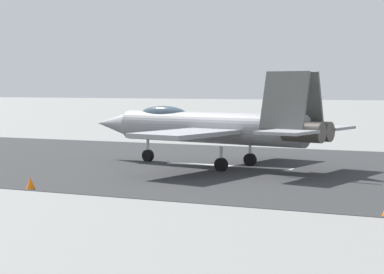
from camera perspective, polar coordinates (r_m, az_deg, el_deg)
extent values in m
plane|color=gray|center=(41.92, 3.17, -2.40)|extent=(400.00, 400.00, 0.00)
cube|color=#2E2F30|center=(41.92, 3.17, -2.38)|extent=(240.00, 26.00, 0.02)
cube|color=white|center=(41.98, 2.97, -2.36)|extent=(8.00, 0.70, 0.00)
cylinder|color=#929297|center=(41.55, 1.50, 0.76)|extent=(12.50, 4.07, 1.84)
cone|color=#929297|center=(46.21, -6.38, 1.08)|extent=(3.09, 2.06, 1.57)
ellipsoid|color=#3F5160|center=(43.55, -2.32, 1.83)|extent=(3.74, 1.74, 1.10)
cylinder|color=#47423D|center=(37.91, 9.04, 0.39)|extent=(2.36, 1.48, 1.10)
cylinder|color=#47423D|center=(38.90, 9.75, 0.47)|extent=(2.36, 1.48, 1.10)
cube|color=#929297|center=(37.78, -0.53, 0.27)|extent=(4.43, 6.50, 0.24)
cube|color=#929297|center=(44.36, 5.38, 0.83)|extent=(4.43, 6.50, 0.24)
cube|color=#929297|center=(36.26, 7.75, 0.39)|extent=(2.87, 3.19, 0.16)
cube|color=#929297|center=(40.57, 10.88, 0.75)|extent=(2.87, 3.19, 0.16)
cube|color=#565857|center=(37.96, 7.54, 2.97)|extent=(2.73, 1.40, 3.14)
cube|color=#565857|center=(39.56, 8.76, 3.01)|extent=(2.73, 1.40, 3.14)
cylinder|color=silver|center=(44.49, -3.61, -1.11)|extent=(0.18, 0.18, 1.40)
cylinder|color=black|center=(44.52, -3.61, -1.52)|extent=(0.80, 0.43, 0.76)
cylinder|color=silver|center=(39.37, 2.38, -1.80)|extent=(0.18, 0.18, 1.40)
cylinder|color=black|center=(39.40, 2.38, -2.26)|extent=(0.80, 0.43, 0.76)
cylinder|color=silver|center=(42.08, 4.75, -1.42)|extent=(0.18, 0.18, 1.40)
cylinder|color=black|center=(42.11, 4.74, -1.85)|extent=(0.80, 0.43, 0.76)
cone|color=orange|center=(33.47, -13.00, -3.69)|extent=(0.44, 0.44, 0.55)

